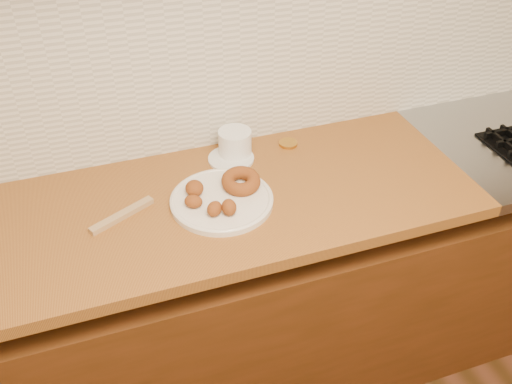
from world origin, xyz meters
TOP-DOWN VIEW (x-y plane):
  - wall_back at (0.00, 2.00)m, footprint 4.00×0.02m
  - base_cabinet at (0.00, 1.69)m, footprint 3.60×0.60m
  - butcher_block at (-0.65, 1.69)m, footprint 2.30×0.62m
  - backsplash at (0.00, 1.99)m, footprint 3.60×0.02m
  - donut_plate at (-0.28, 1.66)m, footprint 0.30×0.30m
  - ring_donut at (-0.21, 1.70)m, footprint 0.12×0.13m
  - fried_dough_chunks at (-0.33, 1.64)m, footprint 0.14×0.18m
  - plastic_tub at (-0.16, 1.89)m, footprint 0.14×0.14m
  - tub_lid at (-0.18, 1.87)m, footprint 0.18×0.18m
  - brass_jar_lid at (0.03, 1.89)m, footprint 0.08×0.08m
  - wooden_utensil at (-0.56, 1.69)m, footprint 0.20×0.11m

SIDE VIEW (x-z plane):
  - base_cabinet at x=0.00m, z-range 0.00..0.77m
  - butcher_block at x=-0.65m, z-range 0.86..0.90m
  - tub_lid at x=-0.18m, z-range 0.90..0.91m
  - brass_jar_lid at x=0.03m, z-range 0.90..0.91m
  - wooden_utensil at x=-0.56m, z-range 0.90..0.92m
  - donut_plate at x=-0.28m, z-range 0.90..0.92m
  - ring_donut at x=-0.21m, z-range 0.91..0.96m
  - fried_dough_chunks at x=-0.33m, z-range 0.92..0.96m
  - plastic_tub at x=-0.16m, z-range 0.90..0.99m
  - backsplash at x=0.00m, z-range 0.90..1.50m
  - wall_back at x=0.00m, z-range 0.00..2.70m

